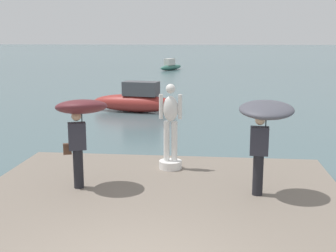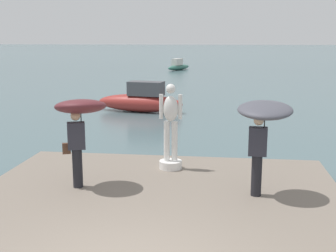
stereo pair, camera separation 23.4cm
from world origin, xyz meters
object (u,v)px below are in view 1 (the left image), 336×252
Objects in this scene: onlooker_left at (80,116)px; onlooker_right at (265,120)px; boat_mid at (171,66)px; boat_far at (136,100)px; statue_white_figure at (170,134)px.

onlooker_right is (3.95, -0.09, -0.01)m from onlooker_left.
onlooker_left reaches higher than boat_mid.
boat_mid is at bearing 92.32° from boat_far.
boat_mid is at bearing 93.04° from onlooker_left.
onlooker_right is at bearing -38.87° from statue_white_figure.
boat_mid is at bearing 98.30° from onlooker_right.
statue_white_figure reaches higher than onlooker_right.
boat_mid is (-6.21, 42.54, -1.57)m from onlooker_right.
onlooker_left is 12.81m from boat_far.
onlooker_left is 42.54m from boat_mid.
onlooker_right reaches higher than boat_far.
statue_white_figure is 2.83m from onlooker_right.
onlooker_left is 0.43× the size of boat_mid.
boat_far is at bearing 94.72° from onlooker_left.
statue_white_figure is at bearing -75.48° from boat_far.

